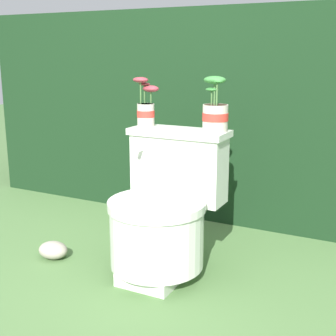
{
  "coord_description": "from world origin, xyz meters",
  "views": [
    {
      "loc": [
        1.0,
        -1.69,
        0.98
      ],
      "look_at": [
        0.09,
        0.11,
        0.48
      ],
      "focal_mm": 50.0,
      "sensor_mm": 36.0,
      "label": 1
    }
  ],
  "objects_px": {
    "potted_plant_midleft": "(215,113)",
    "toilet": "(163,214)",
    "potted_plant_left": "(146,107)",
    "garden_stone": "(53,250)"
  },
  "relations": [
    {
      "from": "toilet",
      "to": "potted_plant_left",
      "type": "height_order",
      "value": "potted_plant_left"
    },
    {
      "from": "potted_plant_left",
      "to": "potted_plant_midleft",
      "type": "distance_m",
      "value": 0.35
    },
    {
      "from": "potted_plant_midleft",
      "to": "garden_stone",
      "type": "xyz_separation_m",
      "value": [
        -0.71,
        -0.29,
        -0.68
      ]
    },
    {
      "from": "toilet",
      "to": "garden_stone",
      "type": "distance_m",
      "value": 0.6
    },
    {
      "from": "potted_plant_midleft",
      "to": "toilet",
      "type": "bearing_deg",
      "value": -134.74
    },
    {
      "from": "potted_plant_left",
      "to": "garden_stone",
      "type": "bearing_deg",
      "value": -140.39
    },
    {
      "from": "toilet",
      "to": "potted_plant_left",
      "type": "bearing_deg",
      "value": 136.41
    },
    {
      "from": "toilet",
      "to": "potted_plant_left",
      "type": "relative_size",
      "value": 2.77
    },
    {
      "from": "potted_plant_midleft",
      "to": "potted_plant_left",
      "type": "bearing_deg",
      "value": 179.31
    },
    {
      "from": "toilet",
      "to": "garden_stone",
      "type": "height_order",
      "value": "toilet"
    }
  ]
}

